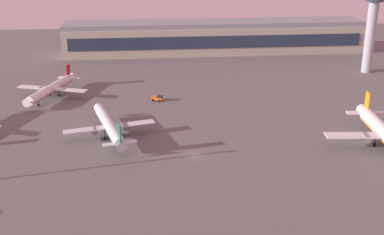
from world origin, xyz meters
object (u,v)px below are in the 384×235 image
(airplane_taxiway_distant, at_px, (109,126))
(airplane_near_gate, at_px, (52,89))
(cargo_loader, at_px, (157,98))
(control_tower, at_px, (372,21))

(airplane_taxiway_distant, relative_size, airplane_near_gate, 1.02)
(airplane_taxiway_distant, distance_m, airplane_near_gate, 48.95)
(airplane_taxiway_distant, bearing_deg, cargo_loader, 50.40)
(control_tower, relative_size, airplane_taxiway_distant, 1.11)
(control_tower, distance_m, cargo_loader, 104.08)
(airplane_taxiway_distant, distance_m, cargo_loader, 37.76)
(control_tower, relative_size, cargo_loader, 8.76)
(airplane_taxiway_distant, xyz_separation_m, airplane_near_gate, (-24.28, 42.50, -0.02))
(airplane_near_gate, bearing_deg, cargo_loader, -172.81)
(control_tower, relative_size, airplane_near_gate, 1.13)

